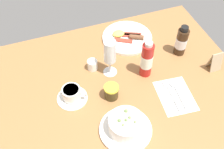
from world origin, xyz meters
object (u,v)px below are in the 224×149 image
object	(u,v)px
cutlery_setting	(175,95)
breakfast_plate	(127,37)
jam_jar	(111,92)
wine_glass	(111,53)
porridge_bowl	(126,126)
coffee_cup	(72,94)
creamer_jug	(92,65)
sauce_bottle_brown	(181,42)
menu_card	(215,61)
sauce_bottle_red	(147,60)

from	to	relation	value
cutlery_setting	breakfast_plate	xyz separation A→B (cm)	(-5.97, 39.37, 0.67)
cutlery_setting	jam_jar	size ratio (longest dim) A/B	3.14
wine_glass	porridge_bowl	bearing A→B (deg)	-99.15
cutlery_setting	wine_glass	distance (cm)	31.93
porridge_bowl	coffee_cup	world-z (taller)	porridge_bowl
cutlery_setting	creamer_jug	bearing A→B (deg)	137.28
wine_glass	sauce_bottle_brown	distance (cm)	34.77
cutlery_setting	menu_card	distance (cm)	25.03
creamer_jug	sauce_bottle_red	bearing A→B (deg)	-26.35
wine_glass	sauce_bottle_brown	bearing A→B (deg)	1.11
porridge_bowl	wine_glass	bearing A→B (deg)	80.85
sauce_bottle_red	sauce_bottle_brown	bearing A→B (deg)	17.77
cutlery_setting	menu_card	bearing A→B (deg)	18.68
wine_glass	menu_card	xyz separation A→B (cm)	(44.11, -13.40, -7.32)
porridge_bowl	jam_jar	xyz separation A→B (cm)	(0.31, 16.81, -0.45)
sauce_bottle_brown	sauce_bottle_red	world-z (taller)	sauce_bottle_red
cutlery_setting	sauce_bottle_red	distance (cm)	18.81
jam_jar	coffee_cup	bearing A→B (deg)	163.27
creamer_jug	menu_card	xyz separation A→B (cm)	(51.34, -17.94, 2.06)
coffee_cup	jam_jar	size ratio (longest dim) A/B	2.03
jam_jar	wine_glass	bearing A→B (deg)	70.89
cutlery_setting	coffee_cup	bearing A→B (deg)	162.27
sauce_bottle_red	porridge_bowl	bearing A→B (deg)	-128.12
porridge_bowl	coffee_cup	size ratio (longest dim) A/B	1.58
porridge_bowl	menu_card	size ratio (longest dim) A/B	2.17
porridge_bowl	menu_card	bearing A→B (deg)	18.47
sauce_bottle_brown	sauce_bottle_red	xyz separation A→B (cm)	(-20.53, -6.58, 1.60)
jam_jar	sauce_bottle_red	bearing A→B (deg)	20.89
breakfast_plate	creamer_jug	bearing A→B (deg)	-148.43
coffee_cup	sauce_bottle_brown	size ratio (longest dim) A/B	0.81
breakfast_plate	menu_card	distance (cm)	43.17
wine_glass	menu_card	bearing A→B (deg)	-16.89
porridge_bowl	sauce_bottle_brown	bearing A→B (deg)	37.78
sauce_bottle_brown	breakfast_plate	distance (cm)	26.94
creamer_jug	wine_glass	distance (cm)	12.69
jam_jar	sauce_bottle_red	distance (cm)	20.42
wine_glass	sauce_bottle_red	bearing A→B (deg)	-23.05
coffee_cup	menu_card	xyz separation A→B (cm)	(64.02, -5.11, 1.78)
porridge_bowl	jam_jar	distance (cm)	16.81
breakfast_plate	menu_card	world-z (taller)	menu_card
creamer_jug	wine_glass	world-z (taller)	wine_glass
jam_jar	breakfast_plate	xyz separation A→B (cm)	(19.27, 31.00, -2.22)
coffee_cup	wine_glass	xyz separation A→B (cm)	(19.91, 8.29, 9.09)
cutlery_setting	sauce_bottle_red	xyz separation A→B (cm)	(-6.86, 15.38, 8.38)
creamer_jug	sauce_bottle_brown	distance (cm)	42.08
cutlery_setting	sauce_bottle_brown	world-z (taller)	sauce_bottle_brown
coffee_cup	breakfast_plate	size ratio (longest dim) A/B	0.51
cutlery_setting	menu_card	xyz separation A→B (cm)	(23.36, 7.89, 4.31)
sauce_bottle_brown	coffee_cup	bearing A→B (deg)	-170.64
wine_glass	sauce_bottle_red	xyz separation A→B (cm)	(13.90, -5.91, -3.24)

